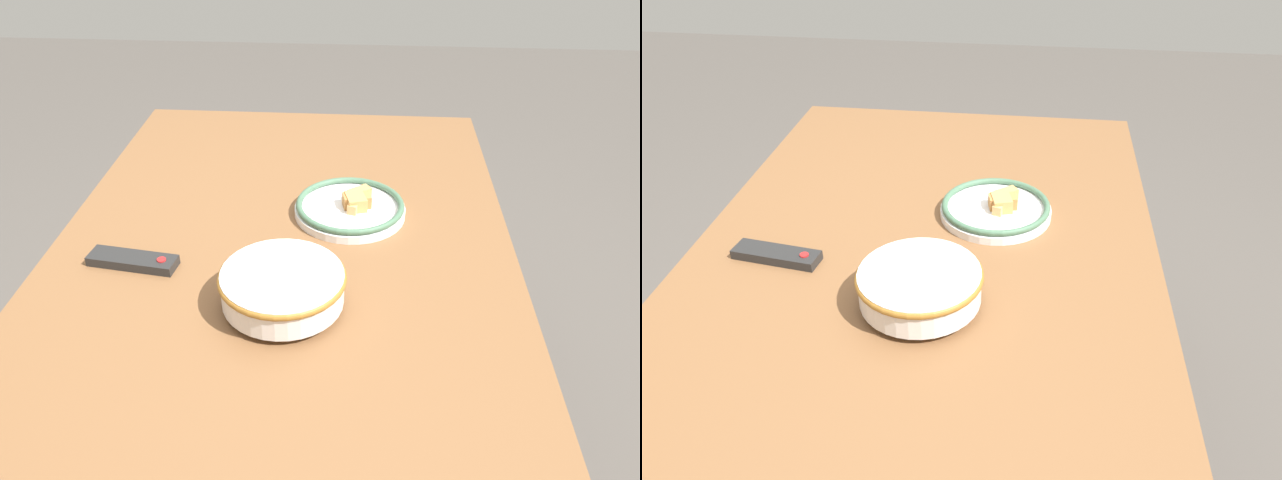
# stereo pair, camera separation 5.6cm
# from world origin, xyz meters

# --- Properties ---
(ground_plane) EXTENTS (8.00, 8.00, 0.00)m
(ground_plane) POSITION_xyz_m (0.00, 0.00, 0.00)
(ground_plane) COLOR #4C4742
(dining_table) EXTENTS (1.40, 0.97, 0.76)m
(dining_table) POSITION_xyz_m (0.00, 0.00, 0.68)
(dining_table) COLOR brown
(dining_table) RESTS_ON ground_plane
(noodle_bowl) EXTENTS (0.23, 0.23, 0.07)m
(noodle_bowl) POSITION_xyz_m (-0.22, -0.03, 0.80)
(noodle_bowl) COLOR silver
(noodle_bowl) RESTS_ON dining_table
(food_plate) EXTENTS (0.25, 0.25, 0.05)m
(food_plate) POSITION_xyz_m (0.12, -0.14, 0.77)
(food_plate) COLOR white
(food_plate) RESTS_ON dining_table
(tv_remote) EXTENTS (0.08, 0.19, 0.02)m
(tv_remote) POSITION_xyz_m (-0.11, 0.29, 0.77)
(tv_remote) COLOR black
(tv_remote) RESTS_ON dining_table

